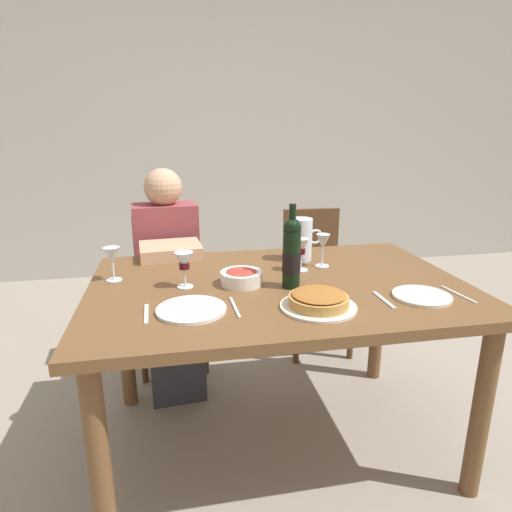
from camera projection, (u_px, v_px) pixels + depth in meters
ground_plane at (276, 440)px, 1.97m from camera, size 8.00×8.00×0.00m
back_wall at (214, 123)px, 4.00m from camera, size 8.00×0.10×2.80m
dining_table at (278, 304)px, 1.78m from camera, size 1.50×1.00×0.76m
wine_bottle at (292, 253)px, 1.67m from camera, size 0.07×0.07×0.33m
water_pitcher at (301, 242)px, 2.04m from camera, size 0.16×0.11×0.20m
baked_tart at (318, 301)px, 1.50m from camera, size 0.27×0.27×0.06m
salad_bowl at (242, 277)px, 1.73m from camera, size 0.17×0.17×0.06m
wine_glass_left_diner at (184, 263)px, 1.68m from camera, size 0.07×0.07×0.14m
wine_glass_right_diner at (112, 257)px, 1.76m from camera, size 0.07×0.07×0.14m
wine_glass_centre at (323, 244)px, 1.94m from camera, size 0.06×0.06×0.15m
wine_glass_spare at (301, 248)px, 1.88m from camera, size 0.06×0.06×0.14m
dinner_plate_left_setting at (422, 296)px, 1.60m from camera, size 0.21×0.21×0.01m
dinner_plate_right_setting at (191, 309)px, 1.48m from camera, size 0.24×0.24×0.01m
fork_left_setting at (384, 300)px, 1.58m from camera, size 0.01×0.16×0.00m
knife_left_setting at (458, 294)px, 1.63m from camera, size 0.03×0.18×0.00m
knife_right_setting at (235, 307)px, 1.51m from camera, size 0.02×0.18×0.00m
spoon_right_setting at (146, 314)px, 1.46m from camera, size 0.02×0.16×0.00m
chair_left at (168, 280)px, 2.56m from camera, size 0.43×0.43×0.87m
diner_left at (170, 274)px, 2.31m from camera, size 0.36×0.52×1.16m
chair_right at (314, 270)px, 2.75m from camera, size 0.41×0.41×0.87m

